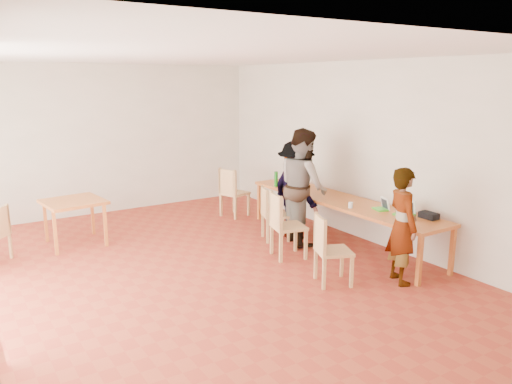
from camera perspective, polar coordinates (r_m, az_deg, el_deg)
ground at (r=7.33m, az=-6.08°, el=-8.87°), size 8.00×8.00×0.00m
wall_back at (r=10.62m, az=-16.07°, el=5.81°), size 6.00×0.10×3.00m
wall_front at (r=3.87m, az=21.24°, el=-6.06°), size 6.00×0.10×3.00m
wall_right at (r=8.66m, az=11.76°, el=4.57°), size 0.10×8.00×3.00m
ceiling at (r=6.82m, az=-6.69°, el=15.44°), size 6.00×8.00×0.04m
communal_table at (r=8.39m, az=9.59°, el=-1.14°), size 0.80×4.00×0.75m
side_table at (r=8.74m, az=-20.14°, el=-1.41°), size 0.90×0.90×0.75m
chair_near at (r=6.70m, az=8.10°, el=-5.74°), size 0.58×0.58×0.50m
chair_mid at (r=7.60m, az=3.00°, el=-3.06°), size 0.58×0.58×0.54m
chair_far at (r=8.46m, az=1.61°, el=-1.87°), size 0.54×0.54×0.48m
chair_empty at (r=9.88m, az=-2.87°, el=0.52°), size 0.57×0.57×0.52m
person_near at (r=6.92m, az=16.38°, el=-3.73°), size 0.56×0.67×1.58m
person_mid at (r=8.30m, az=5.41°, el=0.66°), size 0.96×1.10×1.92m
person_far at (r=8.53m, az=4.54°, el=0.20°), size 0.65×1.10×1.69m
laptop_near at (r=7.62m, az=16.75°, el=-2.07°), size 0.29×0.31×0.23m
laptop_mid at (r=7.83m, az=14.28°, el=-1.61°), size 0.25×0.27×0.19m
laptop_far at (r=9.31m, az=3.59°, el=1.00°), size 0.20×0.23×0.18m
yellow_mug at (r=9.17m, az=2.82°, el=0.80°), size 0.15×0.15×0.09m
green_bottle at (r=9.23m, az=2.30°, el=1.49°), size 0.07×0.07×0.28m
clear_glass at (r=7.84m, az=10.76°, el=-1.47°), size 0.07×0.07×0.09m
condiment_cup at (r=7.15m, az=16.43°, el=-3.28°), size 0.08×0.08×0.06m
pink_phone at (r=9.40m, az=2.74°, el=0.86°), size 0.05×0.10×0.01m
black_pouch at (r=7.53m, az=19.15°, el=-2.55°), size 0.16×0.26×0.09m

